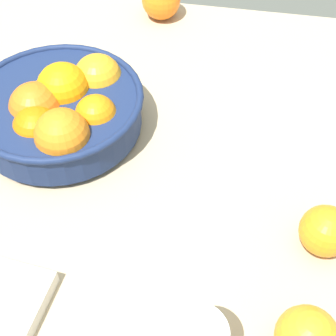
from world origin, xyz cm
name	(u,v)px	position (x,y,z in cm)	size (l,w,h in cm)	color
ground_plane	(188,203)	(0.00, 0.00, -1.50)	(110.89, 109.29, 3.00)	tan
fruit_bowl	(60,109)	(-23.39, 10.67, 4.92)	(28.94, 28.94, 11.38)	navy
loose_orange_1	(325,231)	(19.74, -5.19, 3.64)	(7.27, 7.27, 7.27)	orange
loose_orange_4	(161,0)	(-13.39, 48.35, 4.16)	(8.32, 8.32, 8.32)	orange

